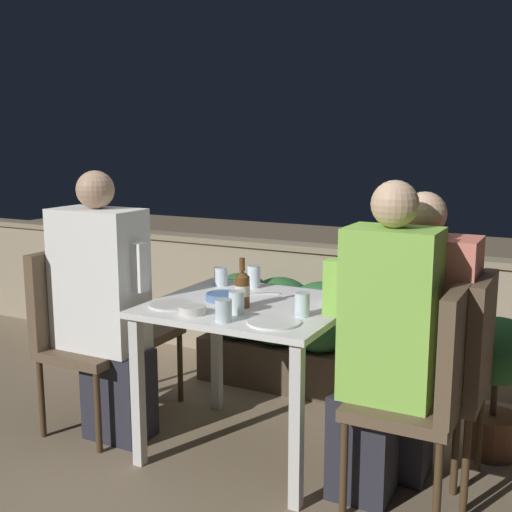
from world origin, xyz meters
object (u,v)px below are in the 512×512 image
Objects in this scene: person_green_blouse at (382,344)px; chair_right_far at (458,364)px; chair_left_far at (118,309)px; potted_plant at (496,371)px; person_coral_top at (411,339)px; chair_left_near at (76,324)px; chair_right_near at (430,381)px; beer_bottle at (242,288)px; person_white_polo at (105,306)px.

person_green_blouse reaches higher than chair_right_far.
chair_left_far reaches higher than potted_plant.
person_coral_top is at bearing 180.00° from chair_right_far.
chair_left_near is 1.00× the size of chair_right_near.
person_coral_top reaches higher than chair_right_near.
person_coral_top is at bearing -1.53° from chair_left_far.
chair_right_near is 1.39× the size of potted_plant.
chair_left_near and chair_left_far have the same top height.
beer_bottle is (-0.95, -0.20, 0.27)m from chair_right_far.
beer_bottle reaches higher than chair_left_far.
chair_right_far is 0.73× the size of person_coral_top.
person_green_blouse is 1.05× the size of person_coral_top.
beer_bottle is at bearing 176.30° from chair_right_near.
chair_right_far is 0.22m from person_coral_top.
potted_plant is (2.02, 0.69, -0.15)m from chair_left_near.
person_coral_top is (-0.14, 0.26, 0.08)m from chair_right_near.
potted_plant is at bearing 50.95° from person_coral_top.
chair_right_near is 0.24m from person_green_blouse.
potted_plant is (0.32, 0.40, -0.23)m from person_coral_top.
potted_plant is at bearing 73.56° from chair_right_far.
person_white_polo is at bearing -159.26° from potted_plant.
potted_plant is at bearing 18.81° from chair_left_near.
chair_left_far is 1.69m from person_coral_top.
person_green_blouse is (-0.20, -0.00, 0.12)m from chair_right_near.
chair_left_far is 4.13× the size of beer_bottle.
chair_left_near is at bearing -174.47° from beer_bottle.
chair_right_near is 0.93m from beer_bottle.
person_green_blouse is 0.27m from person_coral_top.
person_white_polo is 1.00× the size of person_green_blouse.
chair_left_near is at bearing -161.19° from potted_plant.
beer_bottle is (-0.75, -0.20, 0.19)m from person_coral_top.
beer_bottle is (-0.89, 0.06, 0.27)m from chair_right_near.
potted_plant is (0.38, 0.65, -0.27)m from person_green_blouse.
person_white_polo is at bearing -178.80° from chair_right_near.
person_coral_top reaches higher than chair_left_far.
chair_left_near is at bearing -178.80° from person_green_blouse.
person_green_blouse reaches higher than person_coral_top.
potted_plant is (2.01, 0.35, -0.15)m from chair_left_far.
chair_right_near is at bearing -9.35° from chair_left_far.
chair_left_far is at bearing 178.64° from chair_right_far.
person_green_blouse reaches higher than chair_left_far.
beer_bottle is at bearing -14.51° from chair_left_far.
beer_bottle is at bearing -168.19° from chair_right_far.
chair_left_near is 1.00× the size of chair_right_far.
person_white_polo is 1.05× the size of person_coral_top.
chair_right_near is 0.70× the size of person_green_blouse.
person_green_blouse reaches higher than beer_bottle.
person_green_blouse reaches higher than potted_plant.
chair_right_near and chair_right_far have the same top height.
person_white_polo reaches higher than chair_left_near.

